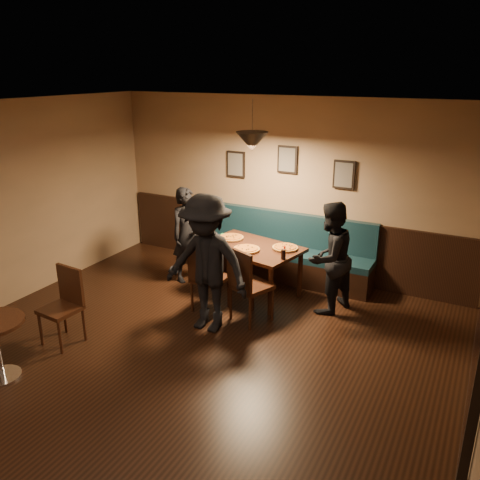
{
  "coord_description": "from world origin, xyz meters",
  "views": [
    {
      "loc": [
        2.84,
        -3.55,
        3.18
      ],
      "look_at": [
        -0.1,
        2.09,
        0.95
      ],
      "focal_mm": 36.77,
      "sensor_mm": 36.0,
      "label": 1
    }
  ],
  "objects": [
    {
      "name": "tabasco_bottle",
      "position": [
        0.42,
        2.43,
        0.8
      ],
      "size": [
        0.03,
        0.03,
        0.11
      ],
      "primitive_type": "cylinder",
      "rotation": [
        0.0,
        0.0,
        0.08
      ],
      "color": "#8A0504",
      "rests_on": "dining_table"
    },
    {
      "name": "wainscot",
      "position": [
        0.0,
        3.47,
        0.5
      ],
      "size": [
        5.88,
        0.06,
        1.0
      ],
      "primitive_type": "cube",
      "color": "black",
      "rests_on": "ground"
    },
    {
      "name": "pizza_a",
      "position": [
        -0.51,
        2.59,
        0.77
      ],
      "size": [
        0.41,
        0.41,
        0.04
      ],
      "primitive_type": "cylinder",
      "rotation": [
        0.0,
        0.0,
        0.1
      ],
      "color": "#C45D25",
      "rests_on": "dining_table"
    },
    {
      "name": "diner_left",
      "position": [
        -1.2,
        2.44,
        0.75
      ],
      "size": [
        0.54,
        0.64,
        1.49
      ],
      "primitive_type": "imported",
      "rotation": [
        0.0,
        0.0,
        1.17
      ],
      "color": "black",
      "rests_on": "floor"
    },
    {
      "name": "diner_right",
      "position": [
        1.07,
        2.45,
        0.77
      ],
      "size": [
        0.82,
        0.92,
        1.55
      ],
      "primitive_type": "imported",
      "rotation": [
        0.0,
        0.0,
        -1.95
      ],
      "color": "black",
      "rests_on": "floor"
    },
    {
      "name": "pizza_b",
      "position": [
        -0.08,
        2.24,
        0.77
      ],
      "size": [
        0.49,
        0.49,
        0.04
      ],
      "primitive_type": "cylinder",
      "rotation": [
        0.0,
        0.0,
        0.39
      ],
      "color": "orange",
      "rests_on": "dining_table"
    },
    {
      "name": "booth_bench",
      "position": [
        0.0,
        3.2,
        0.5
      ],
      "size": [
        3.0,
        0.6,
        1.0
      ],
      "primitive_type": null,
      "color": "#0F232D",
      "rests_on": "ground"
    },
    {
      "name": "wall_back",
      "position": [
        0.0,
        3.5,
        1.4
      ],
      "size": [
        6.0,
        0.0,
        6.0
      ],
      "primitive_type": "plane",
      "rotation": [
        1.57,
        0.0,
        0.0
      ],
      "color": "#8C704F",
      "rests_on": "ground"
    },
    {
      "name": "diner_front",
      "position": [
        -0.14,
        1.26,
        0.89
      ],
      "size": [
        1.15,
        0.67,
        1.78
      ],
      "primitive_type": "imported",
      "rotation": [
        0.0,
        0.0,
        -0.01
      ],
      "color": "black",
      "rests_on": "floor"
    },
    {
      "name": "chair_near_right",
      "position": [
        0.27,
        1.71,
        0.52
      ],
      "size": [
        0.6,
        0.6,
        1.03
      ],
      "primitive_type": null,
      "rotation": [
        0.0,
        0.0,
        -0.4
      ],
      "color": "black",
      "rests_on": "floor"
    },
    {
      "name": "cutlery_set",
      "position": [
        -0.14,
        2.09,
        0.75
      ],
      "size": [
        0.18,
        0.06,
        0.0
      ],
      "primitive_type": "cube",
      "rotation": [
        0.0,
        0.0,
        1.31
      ],
      "color": "silver",
      "rests_on": "dining_table"
    },
    {
      "name": "napkin_a",
      "position": [
        -0.67,
        2.69,
        0.75
      ],
      "size": [
        0.2,
        0.2,
        0.01
      ],
      "primitive_type": "cube",
      "rotation": [
        0.0,
        0.0,
        0.31
      ],
      "color": "#1C6A33",
      "rests_on": "dining_table"
    },
    {
      "name": "napkin_b",
      "position": [
        -0.71,
        2.16,
        0.75
      ],
      "size": [
        0.19,
        0.19,
        0.01
      ],
      "primitive_type": "cube",
      "rotation": [
        0.0,
        0.0,
        -0.12
      ],
      "color": "#1F762E",
      "rests_on": "dining_table"
    },
    {
      "name": "floor",
      "position": [
        0.0,
        0.0,
        0.0
      ],
      "size": [
        7.0,
        7.0,
        0.0
      ],
      "primitive_type": "plane",
      "color": "black",
      "rests_on": "ground"
    },
    {
      "name": "soda_glass",
      "position": [
        0.5,
        2.19,
        0.81
      ],
      "size": [
        0.07,
        0.07,
        0.14
      ],
      "primitive_type": "cylinder",
      "rotation": [
        0.0,
        0.0,
        -0.07
      ],
      "color": "black",
      "rests_on": "dining_table"
    },
    {
      "name": "picture_left",
      "position": [
        -0.9,
        3.47,
        1.7
      ],
      "size": [
        0.32,
        0.04,
        0.42
      ],
      "primitive_type": "cube",
      "color": "black",
      "rests_on": "wall_back"
    },
    {
      "name": "pizza_c",
      "position": [
        0.38,
        2.56,
        0.77
      ],
      "size": [
        0.43,
        0.43,
        0.04
      ],
      "primitive_type": "cylinder",
      "rotation": [
        0.0,
        0.0,
        0.21
      ],
      "color": "orange",
      "rests_on": "dining_table"
    },
    {
      "name": "pendant_lamp",
      "position": [
        -0.1,
        2.44,
        2.25
      ],
      "size": [
        0.44,
        0.44,
        0.25
      ],
      "primitive_type": "cone",
      "rotation": [
        3.14,
        0.0,
        0.0
      ],
      "color": "black",
      "rests_on": "ceiling"
    },
    {
      "name": "picture_right",
      "position": [
        0.9,
        3.47,
        1.7
      ],
      "size": [
        0.32,
        0.04,
        0.42
      ],
      "primitive_type": "cube",
      "color": "black",
      "rests_on": "wall_back"
    },
    {
      "name": "dining_table",
      "position": [
        -0.1,
        2.44,
        0.37
      ],
      "size": [
        1.54,
        1.15,
        0.75
      ],
      "primitive_type": "cube",
      "rotation": [
        0.0,
        0.0,
        -0.2
      ],
      "color": "black",
      "rests_on": "floor"
    },
    {
      "name": "picture_center",
      "position": [
        0.0,
        3.47,
        1.85
      ],
      "size": [
        0.32,
        0.04,
        0.42
      ],
      "primitive_type": "cube",
      "color": "black",
      "rests_on": "wall_back"
    },
    {
      "name": "cafe_chair_far",
      "position": [
        -1.51,
        0.13,
        0.47
      ],
      "size": [
        0.45,
        0.45,
        0.94
      ],
      "primitive_type": null,
      "rotation": [
        0.0,
        0.0,
        3.06
      ],
      "color": "black",
      "rests_on": "floor"
    },
    {
      "name": "chair_near_left",
      "position": [
        -0.37,
        1.72,
        0.49
      ],
      "size": [
        0.43,
        0.43,
        0.97
      ],
      "primitive_type": null,
      "rotation": [
        0.0,
        0.0,
        -0.01
      ],
      "color": "black",
      "rests_on": "floor"
    },
    {
      "name": "ceiling",
      "position": [
        0.0,
        0.0,
        2.8
      ],
      "size": [
        7.0,
        7.0,
        0.0
      ],
      "primitive_type": "plane",
      "rotation": [
        3.14,
        0.0,
        0.0
      ],
      "color": "silver",
      "rests_on": "ground"
    }
  ]
}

